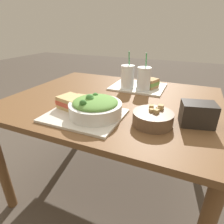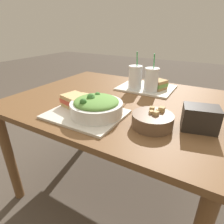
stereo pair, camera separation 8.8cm
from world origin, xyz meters
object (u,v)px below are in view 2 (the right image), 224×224
at_px(sandwich_near, 75,101).
at_px(chip_bag, 200,118).
at_px(soup_bowl, 153,120).
at_px(salad_bowl, 96,106).
at_px(drink_cup_red, 151,81).
at_px(baguette_near, 91,99).
at_px(drink_cup_dark, 135,78).
at_px(sandwich_far, 156,84).

xyz_separation_m(sandwich_near, chip_bag, (0.61, 0.09, 0.01)).
bearing_deg(soup_bowl, sandwich_near, -178.32).
xyz_separation_m(salad_bowl, drink_cup_red, (0.11, 0.47, 0.03)).
relative_size(baguette_near, drink_cup_dark, 0.46).
height_order(sandwich_near, baguette_near, sandwich_near).
distance_m(drink_cup_red, chip_bag, 0.50).
bearing_deg(drink_cup_red, soup_bowl, -69.65).
bearing_deg(chip_bag, salad_bowl, -179.02).
bearing_deg(chip_bag, soup_bowl, -170.39).
height_order(sandwich_far, drink_cup_dark, drink_cup_dark).
distance_m(baguette_near, sandwich_far, 0.51).
bearing_deg(sandwich_far, chip_bag, -31.35).
relative_size(sandwich_near, drink_cup_red, 0.64).
height_order(soup_bowl, sandwich_near, soup_bowl).
bearing_deg(salad_bowl, sandwich_far, 77.25).
height_order(salad_bowl, soup_bowl, salad_bowl).
height_order(salad_bowl, drink_cup_red, drink_cup_red).
height_order(soup_bowl, sandwich_far, soup_bowl).
relative_size(drink_cup_dark, drink_cup_red, 1.01).
distance_m(salad_bowl, sandwich_near, 0.16).
xyz_separation_m(soup_bowl, baguette_near, (-0.38, 0.06, 0.01)).
height_order(sandwich_near, chip_bag, chip_bag).
bearing_deg(sandwich_near, baguette_near, 69.12).
xyz_separation_m(soup_bowl, drink_cup_dark, (-0.28, 0.44, 0.05)).
bearing_deg(drink_cup_red, sandwich_near, -120.76).
relative_size(sandwich_far, drink_cup_red, 0.63).
height_order(sandwich_far, chip_bag, chip_bag).
distance_m(sandwich_near, sandwich_far, 0.60).
bearing_deg(drink_cup_dark, sandwich_near, -108.76).
distance_m(drink_cup_dark, drink_cup_red, 0.11).
bearing_deg(drink_cup_red, baguette_near, -120.06).
xyz_separation_m(baguette_near, sandwich_far, (0.23, 0.45, 0.00)).
xyz_separation_m(soup_bowl, sandwich_far, (-0.15, 0.51, 0.01)).
height_order(baguette_near, drink_cup_dark, drink_cup_dark).
bearing_deg(soup_bowl, salad_bowl, -172.00).
height_order(salad_bowl, chip_bag, salad_bowl).
relative_size(baguette_near, chip_bag, 0.70).
distance_m(baguette_near, drink_cup_red, 0.44).
bearing_deg(salad_bowl, soup_bowl, 8.00).
bearing_deg(baguette_near, sandwich_far, -29.08).
bearing_deg(sandwich_near, chip_bag, 21.65).
relative_size(salad_bowl, drink_cup_red, 1.05).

